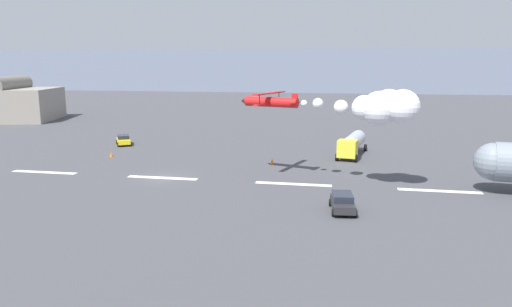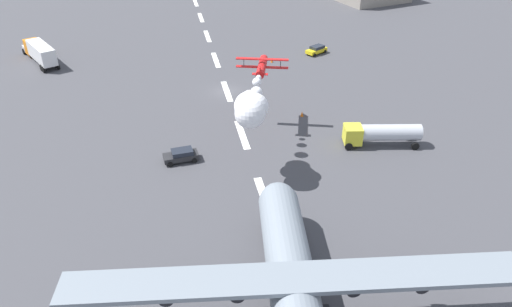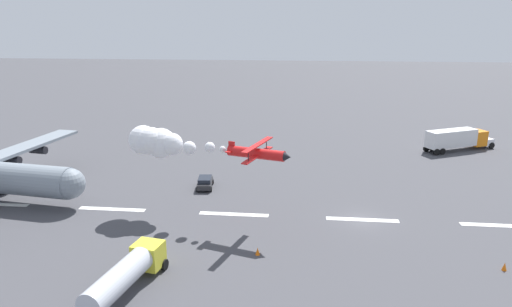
{
  "view_description": "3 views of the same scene",
  "coord_description": "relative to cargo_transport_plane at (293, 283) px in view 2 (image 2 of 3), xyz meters",
  "views": [
    {
      "loc": [
        19.61,
        -47.3,
        12.31
      ],
      "look_at": [
        9.97,
        3.01,
        2.53
      ],
      "focal_mm": 32.79,
      "sensor_mm": 36.0,
      "label": 1
    },
    {
      "loc": [
        69.82,
        -8.95,
        31.05
      ],
      "look_at": [
        24.2,
        0.0,
        2.79
      ],
      "focal_mm": 33.48,
      "sensor_mm": 36.0,
      "label": 2
    },
    {
      "loc": [
        6.74,
        49.27,
        21.34
      ],
      "look_at": [
        11.61,
        3.27,
        8.27
      ],
      "focal_mm": 32.85,
      "sensor_mm": 36.0,
      "label": 3
    }
  ],
  "objects": [
    {
      "name": "ground_plane",
      "position": [
        -44.54,
        1.09,
        -3.31
      ],
      "size": [
        440.0,
        440.0,
        0.0
      ],
      "primitive_type": "plane",
      "color": "#424247",
      "rests_on": "ground"
    },
    {
      "name": "runway_stripe_0",
      "position": [
        -102.63,
        1.09,
        -3.31
      ],
      "size": [
        8.0,
        0.9,
        0.01
      ],
      "primitive_type": "cube",
      "color": "white",
      "rests_on": "ground"
    },
    {
      "name": "runway_stripe_1",
      "position": [
        -88.11,
        1.09,
        -3.31
      ],
      "size": [
        8.0,
        0.9,
        0.01
      ],
      "primitive_type": "cube",
      "color": "white",
      "rests_on": "ground"
    },
    {
      "name": "runway_stripe_2",
      "position": [
        -73.58,
        1.09,
        -3.31
      ],
      "size": [
        8.0,
        0.9,
        0.01
      ],
      "primitive_type": "cube",
      "color": "white",
      "rests_on": "ground"
    },
    {
      "name": "runway_stripe_3",
      "position": [
        -59.06,
        1.09,
        -3.31
      ],
      "size": [
        8.0,
        0.9,
        0.01
      ],
      "primitive_type": "cube",
      "color": "white",
      "rests_on": "ground"
    },
    {
      "name": "runway_stripe_4",
      "position": [
        -44.54,
        1.09,
        -3.31
      ],
      "size": [
        8.0,
        0.9,
        0.01
      ],
      "primitive_type": "cube",
      "color": "white",
      "rests_on": "ground"
    },
    {
      "name": "runway_stripe_5",
      "position": [
        -30.01,
        1.09,
        -3.31
      ],
      "size": [
        8.0,
        0.9,
        0.01
      ],
      "primitive_type": "cube",
      "color": "white",
      "rests_on": "ground"
    },
    {
      "name": "runway_stripe_6",
      "position": [
        -15.49,
        1.09,
        -3.31
      ],
      "size": [
        8.0,
        0.9,
        0.01
      ],
      "primitive_type": "cube",
      "color": "white",
      "rests_on": "ground"
    },
    {
      "name": "runway_stripe_7",
      "position": [
        -0.97,
        1.09,
        -3.31
      ],
      "size": [
        8.0,
        0.9,
        0.01
      ],
      "primitive_type": "cube",
      "color": "white",
      "rests_on": "ground"
    },
    {
      "name": "cargo_transport_plane",
      "position": [
        0.0,
        0.0,
        0.0
      ],
      "size": [
        25.5,
        34.74,
        11.03
      ],
      "color": "gray",
      "rests_on": "ground"
    },
    {
      "name": "stunt_biplane_red",
      "position": [
        -22.03,
        0.99,
        4.94
      ],
      "size": [
        18.76,
        9.2,
        3.62
      ],
      "color": "red"
    },
    {
      "name": "semi_truck_orange",
      "position": [
        -63.9,
        -30.29,
        -1.21
      ],
      "size": [
        12.89,
        8.42,
        3.7
      ],
      "color": "silver",
      "rests_on": "ground"
    },
    {
      "name": "fuel_tanker_truck",
      "position": [
        -23.84,
        18.01,
        -1.56
      ],
      "size": [
        4.38,
        10.01,
        2.9
      ],
      "color": "yellow",
      "rests_on": "ground"
    },
    {
      "name": "followme_car_yellow",
      "position": [
        -24.89,
        -7.27,
        -2.5
      ],
      "size": [
        2.41,
        4.37,
        1.52
      ],
      "color": "#262628",
      "rests_on": "ground"
    },
    {
      "name": "airport_staff_sedan",
      "position": [
        -58.76,
        20.42,
        -2.5
      ],
      "size": [
        3.78,
        4.65,
        1.52
      ],
      "color": "yellow",
      "rests_on": "ground"
    },
    {
      "name": "traffic_cone_near",
      "position": [
        -55.84,
        11.01,
        -2.94
      ],
      "size": [
        0.44,
        0.44,
        0.75
      ],
      "primitive_type": "cone",
      "color": "orange",
      "rests_on": "ground"
    },
    {
      "name": "traffic_cone_far",
      "position": [
        -33.73,
        10.45,
        -2.94
      ],
      "size": [
        0.44,
        0.44,
        0.75
      ],
      "primitive_type": "cone",
      "color": "orange",
      "rests_on": "ground"
    }
  ]
}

